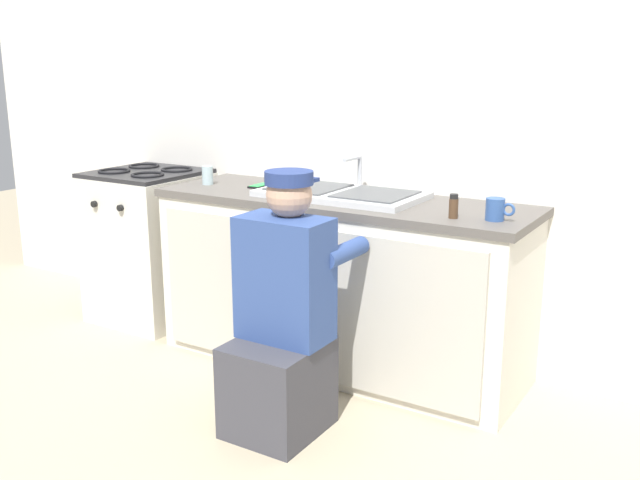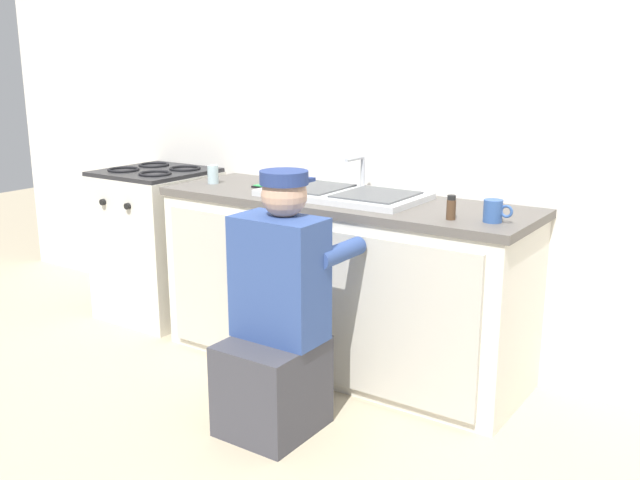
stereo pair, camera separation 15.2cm
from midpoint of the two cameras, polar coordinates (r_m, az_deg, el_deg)
name	(u,v)px [view 1 (the left image)]	position (r m, az deg, el deg)	size (l,w,h in m)	color
ground_plane	(309,383)	(3.56, -2.10, -11.38)	(12.00, 12.00, 0.00)	tan
back_wall	(375,117)	(3.78, 3.26, 9.82)	(6.00, 0.10, 2.50)	silver
counter_cabinet	(340,286)	(3.63, 0.38, -3.72)	(1.88, 0.62, 0.84)	silver
countertop	(341,201)	(3.53, 0.47, 3.12)	(1.92, 0.62, 0.04)	#5B5651
sink_double_basin	(341,193)	(3.53, 0.49, 3.75)	(0.80, 0.44, 0.19)	silver
stove_range	(150,245)	(4.44, -14.39, -0.38)	(0.59, 0.62, 0.92)	silver
plumber_person	(282,326)	(3.00, -4.48, -6.86)	(0.42, 0.61, 1.10)	#3F3F47
coffee_mug	(496,209)	(3.08, 12.53, 2.41)	(0.13, 0.08, 0.09)	#335699
cell_phone	(260,186)	(3.84, -5.93, 4.33)	(0.07, 0.14, 0.01)	black
spice_bottle_pepper	(454,207)	(3.08, 9.26, 2.65)	(0.04, 0.04, 0.10)	#513823
water_glass	(207,175)	(3.95, -10.09, 5.11)	(0.06, 0.06, 0.10)	#ADC6CC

